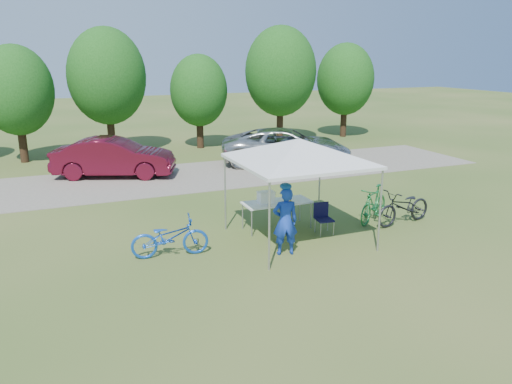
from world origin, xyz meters
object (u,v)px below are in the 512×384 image
folding_chair (323,215)px  bike_blue (170,237)px  cooler (266,197)px  bike_dark (404,207)px  bike_green (374,204)px  cyclist (285,221)px  folding_table (277,203)px  sedan (114,157)px  minivan (287,146)px

folding_chair → bike_blue: bearing=-173.9°
cooler → bike_dark: (3.91, -1.08, -0.44)m
bike_green → bike_dark: (0.68, -0.54, -0.01)m
cooler → cyclist: bearing=-98.8°
cyclist → bike_green: bearing=-147.6°
bike_blue → bike_green: size_ratio=1.05×
bike_blue → folding_chair: bearing=-82.3°
cyclist → bike_blue: (-2.65, 0.96, -0.36)m
folding_table → cyclist: (-0.61, -1.79, 0.10)m
cyclist → bike_green: 3.74m
bike_blue → bike_dark: (6.84, -0.25, 0.03)m
cooler → cyclist: 1.81m
cyclist → bike_dark: 4.26m
sedan → minivan: bearing=-73.2°
cyclist → minivan: cyclist is taller
cyclist → bike_green: (3.51, 1.25, -0.32)m
bike_dark → minivan: bearing=168.1°
bike_blue → minivan: bearing=-33.4°
cyclist → sedan: bearing=-61.5°
bike_dark → bike_green: bearing=-137.3°
cyclist → bike_green: cyclist is taller
folding_table → bike_green: bearing=-10.5°
folding_chair → bike_blue: 4.29m
cooler → bike_dark: size_ratio=0.23×
minivan → sedan: (-7.43, 0.54, -0.01)m
cooler → bike_dark: cooler is taller
folding_table → minivan: minivan is taller
cyclist → minivan: size_ratio=0.30×
cyclist → bike_blue: bearing=-7.0°
cooler → sedan: sedan is taller
bike_green → cyclist: bearing=-102.3°
folding_chair → sedan: sedan is taller
minivan → folding_table: bearing=177.0°
bike_blue → bike_green: bike_green is taller
bike_blue → sedan: size_ratio=0.40×
cooler → bike_green: size_ratio=0.26×
bike_dark → minivan: (0.45, 8.70, 0.29)m
bike_dark → folding_table: bearing=-115.7°
folding_chair → bike_blue: (-4.29, -0.02, -0.01)m
cyclist → bike_blue: size_ratio=0.91×
cooler → bike_dark: 4.08m
folding_table → cyclist: size_ratio=1.13×
folding_table → bike_dark: bearing=-16.8°
folding_chair → cooler: size_ratio=1.86×
folding_table → sedan: sedan is taller
bike_dark → minivan: 8.72m
bike_dark → folding_chair: bearing=-105.0°
folding_chair → sedan: 10.01m
folding_chair → sedan: (-4.43, 8.97, 0.30)m
cyclist → folding_chair: bearing=-136.3°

